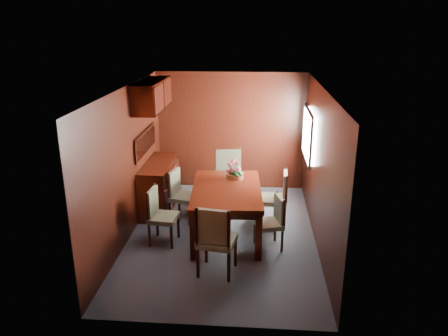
# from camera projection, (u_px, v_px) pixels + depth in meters

# --- Properties ---
(ground) EXTENTS (4.50, 4.50, 0.00)m
(ground) POSITION_uv_depth(u_px,v_px,m) (222.00, 235.00, 7.18)
(ground) COLOR #3A444F
(ground) RESTS_ON ground
(room_shell) EXTENTS (3.06, 4.52, 2.41)m
(room_shell) POSITION_uv_depth(u_px,v_px,m) (217.00, 134.00, 6.98)
(room_shell) COLOR black
(room_shell) RESTS_ON ground
(sideboard) EXTENTS (0.48, 1.40, 0.90)m
(sideboard) POSITION_uv_depth(u_px,v_px,m) (159.00, 186.00, 8.07)
(sideboard) COLOR black
(sideboard) RESTS_ON ground
(dining_table) EXTENTS (1.19, 1.80, 0.82)m
(dining_table) POSITION_uv_depth(u_px,v_px,m) (227.00, 195.00, 6.99)
(dining_table) COLOR black
(dining_table) RESTS_ON ground
(chair_left_near) EXTENTS (0.46, 0.47, 0.91)m
(chair_left_near) POSITION_uv_depth(u_px,v_px,m) (159.00, 213.00, 6.81)
(chair_left_near) COLOR black
(chair_left_near) RESTS_ON ground
(chair_left_far) EXTENTS (0.52, 0.53, 0.92)m
(chair_left_far) POSITION_uv_depth(u_px,v_px,m) (180.00, 192.00, 7.61)
(chair_left_far) COLOR black
(chair_left_far) RESTS_ON ground
(chair_right_near) EXTENTS (0.48, 0.49, 0.85)m
(chair_right_near) POSITION_uv_depth(u_px,v_px,m) (273.00, 219.00, 6.66)
(chair_right_near) COLOR black
(chair_right_near) RESTS_ON ground
(chair_right_far) EXTENTS (0.45, 0.47, 0.95)m
(chair_right_far) POSITION_uv_depth(u_px,v_px,m) (278.00, 195.00, 7.43)
(chair_right_far) COLOR black
(chair_right_far) RESTS_ON ground
(chair_head) EXTENTS (0.57, 0.55, 1.05)m
(chair_head) POSITION_uv_depth(u_px,v_px,m) (215.00, 237.00, 5.88)
(chair_head) COLOR black
(chair_head) RESTS_ON ground
(chair_foot) EXTENTS (0.58, 0.56, 1.08)m
(chair_foot) POSITION_uv_depth(u_px,v_px,m) (229.00, 175.00, 8.19)
(chair_foot) COLOR black
(chair_foot) RESTS_ON ground
(flower_centerpiece) EXTENTS (0.31, 0.31, 0.31)m
(flower_centerpiece) POSITION_uv_depth(u_px,v_px,m) (235.00, 170.00, 7.34)
(flower_centerpiece) COLOR #A25731
(flower_centerpiece) RESTS_ON dining_table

